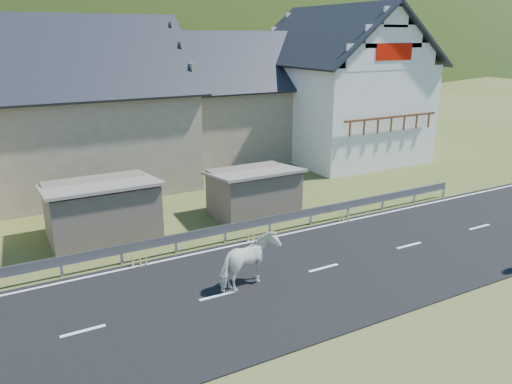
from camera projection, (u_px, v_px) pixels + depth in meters
ground at (218, 297)px, 15.36m from camera, size 160.00×160.00×0.00m
road at (218, 296)px, 15.35m from camera, size 60.00×7.00×0.04m
lane_markings at (218, 296)px, 15.34m from camera, size 60.00×6.60×0.01m
guardrail at (176, 239)px, 18.27m from camera, size 28.10×0.09×0.75m
shed_left at (102, 211)px, 19.55m from camera, size 4.30×3.30×2.40m
shed_right at (254, 193)px, 22.13m from camera, size 3.80×2.90×2.20m
house_stone_a at (79, 96)px, 26.06m from camera, size 10.80×9.80×8.90m
house_stone_b at (234, 91)px, 32.42m from camera, size 9.80×8.80×8.10m
house_white at (337, 77)px, 32.40m from camera, size 8.80×10.80×9.70m
mountain at (19, 118)px, 174.32m from camera, size 440.00×280.00×260.00m
horse at (249, 262)px, 15.65m from camera, size 1.45×2.22×1.73m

